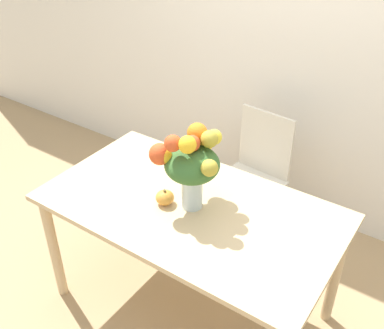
# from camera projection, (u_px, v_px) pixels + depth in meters

# --- Properties ---
(ground_plane) EXTENTS (12.00, 12.00, 0.00)m
(ground_plane) POSITION_uv_depth(u_px,v_px,m) (191.00, 304.00, 2.76)
(ground_plane) COLOR tan
(wall_back) EXTENTS (8.00, 0.06, 2.70)m
(wall_back) POSITION_uv_depth(u_px,v_px,m) (302.00, 34.00, 2.90)
(wall_back) COLOR white
(wall_back) RESTS_ON ground_plane
(dining_table) EXTENTS (1.56, 0.87, 0.77)m
(dining_table) POSITION_uv_depth(u_px,v_px,m) (190.00, 219.00, 2.39)
(dining_table) COLOR #D1B284
(dining_table) RESTS_ON ground_plane
(flower_vase) EXTENTS (0.36, 0.35, 0.45)m
(flower_vase) POSITION_uv_depth(u_px,v_px,m) (192.00, 161.00, 2.20)
(flower_vase) COLOR silver
(flower_vase) RESTS_ON dining_table
(pumpkin) EXTENTS (0.10, 0.10, 0.09)m
(pumpkin) POSITION_uv_depth(u_px,v_px,m) (165.00, 197.00, 2.33)
(pumpkin) COLOR gold
(pumpkin) RESTS_ON dining_table
(dining_chair_near_window) EXTENTS (0.45, 0.45, 0.91)m
(dining_chair_near_window) POSITION_uv_depth(u_px,v_px,m) (253.00, 176.00, 3.09)
(dining_chair_near_window) COLOR silver
(dining_chair_near_window) RESTS_ON ground_plane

